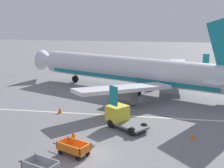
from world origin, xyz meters
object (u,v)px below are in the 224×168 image
object	(u,v)px
baggage_cart_second_in_row	(74,148)
traffic_cone_by_carts	(60,110)
traffic_cone_mid_apron	(73,134)
airplane	(136,71)
baggage_cart_nearest	(41,167)
service_truck_beside_carts	(121,116)
traffic_cone_near_plane	(193,136)

from	to	relation	value
baggage_cart_second_in_row	traffic_cone_by_carts	size ratio (longest dim) A/B	5.59
baggage_cart_second_in_row	traffic_cone_mid_apron	bearing A→B (deg)	106.87
traffic_cone_by_carts	airplane	bearing A→B (deg)	56.82
baggage_cart_nearest	service_truck_beside_carts	bearing A→B (deg)	68.25
baggage_cart_nearest	baggage_cart_second_in_row	size ratio (longest dim) A/B	1.01
baggage_cart_nearest	traffic_cone_mid_apron	world-z (taller)	baggage_cart_nearest
traffic_cone_mid_apron	traffic_cone_near_plane	bearing A→B (deg)	7.49
airplane	service_truck_beside_carts	distance (m)	15.13
service_truck_beside_carts	traffic_cone_mid_apron	world-z (taller)	service_truck_beside_carts
service_truck_beside_carts	traffic_cone_by_carts	xyz separation A→B (m)	(-7.51, 3.31, -0.78)
baggage_cart_nearest	baggage_cart_second_in_row	distance (m)	3.69
traffic_cone_near_plane	traffic_cone_by_carts	xyz separation A→B (m)	(-14.39, 5.29, 0.02)
service_truck_beside_carts	traffic_cone_mid_apron	xyz separation A→B (m)	(-3.91, -3.40, -0.80)
airplane	traffic_cone_near_plane	world-z (taller)	airplane
baggage_cart_nearest	traffic_cone_mid_apron	distance (m)	7.02
airplane	baggage_cart_nearest	world-z (taller)	airplane
traffic_cone_near_plane	baggage_cart_second_in_row	bearing A→B (deg)	-152.83
baggage_cart_second_in_row	traffic_cone_by_carts	bearing A→B (deg)	114.49
airplane	traffic_cone_near_plane	size ratio (longest dim) A/B	59.95
baggage_cart_second_in_row	service_truck_beside_carts	xyz separation A→B (m)	(2.83, 6.96, 0.50)
baggage_cart_nearest	traffic_cone_near_plane	distance (m)	13.89
traffic_cone_near_plane	traffic_cone_by_carts	distance (m)	15.33
baggage_cart_second_in_row	service_truck_beside_carts	distance (m)	7.53
airplane	baggage_cart_nearest	distance (m)	25.89
baggage_cart_nearest	baggage_cart_second_in_row	world-z (taller)	same
airplane	service_truck_beside_carts	size ratio (longest dim) A/B	7.76
airplane	baggage_cart_nearest	bearing A→B (deg)	-99.58
airplane	traffic_cone_near_plane	bearing A→B (deg)	-68.35
baggage_cart_nearest	service_truck_beside_carts	xyz separation A→B (m)	(4.15, 10.41, 0.50)
traffic_cone_near_plane	traffic_cone_mid_apron	bearing A→B (deg)	-172.51
baggage_cart_nearest	traffic_cone_by_carts	distance (m)	14.13
baggage_cart_second_in_row	traffic_cone_mid_apron	size ratio (longest dim) A/B	5.86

